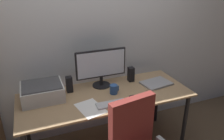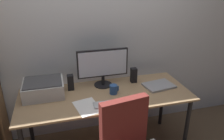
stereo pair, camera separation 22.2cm
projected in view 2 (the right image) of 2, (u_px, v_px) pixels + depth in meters
name	position (u px, v px, depth m)	size (l,w,h in m)	color
back_wall	(95.00, 30.00, 2.53)	(6.40, 0.10, 2.60)	silver
desk	(106.00, 100.00, 2.32)	(1.78, 0.70, 0.74)	tan
monitor	(103.00, 65.00, 2.38)	(0.56, 0.20, 0.42)	black
keyboard	(109.00, 104.00, 2.09)	(0.29, 0.11, 0.02)	#B7BABC
mouse	(132.00, 100.00, 2.14)	(0.06, 0.10, 0.03)	black
coffee_mug	(114.00, 89.00, 2.28)	(0.10, 0.08, 0.10)	#285193
laptop	(159.00, 85.00, 2.44)	(0.32, 0.23, 0.02)	#99999E
speaker_left	(71.00, 82.00, 2.35)	(0.06, 0.07, 0.17)	black
speaker_right	(134.00, 75.00, 2.52)	(0.06, 0.07, 0.17)	black
printer	(44.00, 88.00, 2.24)	(0.40, 0.34, 0.16)	silver
paper_sheet	(87.00, 107.00, 2.06)	(0.21, 0.30, 0.00)	white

